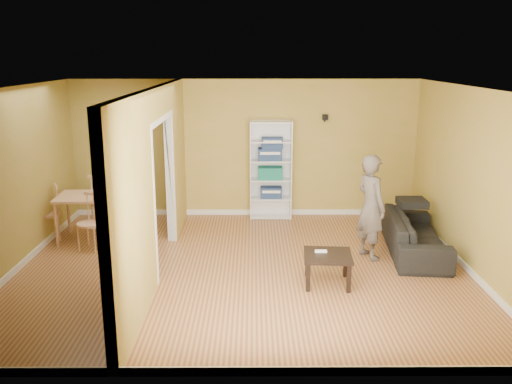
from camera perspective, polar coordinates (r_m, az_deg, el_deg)
room_shell at (r=7.60m, az=-1.50°, el=1.09°), size 6.50×6.50×6.50m
partition at (r=7.72m, az=-10.44°, el=1.06°), size 0.22×5.50×2.60m
wall_speaker at (r=10.24m, az=7.29°, el=7.80°), size 0.10×0.10×0.10m
sofa at (r=8.84m, az=16.44°, el=-3.74°), size 2.12×1.09×0.78m
person at (r=8.31m, az=12.04°, el=-0.62°), size 0.85×0.77×1.88m
bookshelf at (r=10.23m, az=1.56°, el=2.38°), size 0.78×0.34×1.85m
paper_box_navy_a at (r=10.28m, az=1.60°, el=-0.03°), size 0.40×0.26×0.20m
paper_box_teal at (r=10.19m, az=1.50°, el=2.02°), size 0.45×0.29×0.23m
paper_box_navy_b at (r=10.12m, az=1.47°, el=4.00°), size 0.44×0.29×0.22m
paper_box_navy_c at (r=10.09m, az=1.72°, el=5.05°), size 0.39×0.25×0.20m
coffee_table at (r=7.42m, az=7.56°, el=-6.98°), size 0.64×0.64×0.42m
game_controller at (r=7.45m, az=6.84°, el=-6.20°), size 0.16×0.04×0.03m
dining_table at (r=9.43m, az=-16.60°, el=-0.78°), size 1.22×0.81×0.76m
chair_left at (r=9.70m, az=-21.09°, el=-2.05°), size 0.57×0.57×0.94m
chair_near at (r=8.99m, az=-17.09°, el=-3.06°), size 0.50×0.50×0.91m
chair_far at (r=9.97m, az=-15.66°, el=-0.94°), size 0.57×0.57×1.02m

